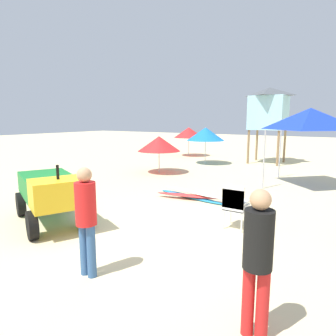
{
  "coord_description": "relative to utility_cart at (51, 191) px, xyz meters",
  "views": [
    {
      "loc": [
        4.29,
        -4.44,
        2.44
      ],
      "look_at": [
        -0.3,
        2.7,
        1.03
      ],
      "focal_mm": 31.99,
      "sensor_mm": 36.0,
      "label": 1
    }
  ],
  "objects": [
    {
      "name": "utility_cart",
      "position": [
        0.0,
        0.0,
        0.0
      ],
      "size": [
        2.81,
        2.17,
        1.5
      ],
      "color": "#197A2D",
      "rests_on": "ground"
    },
    {
      "name": "beach_umbrella_far",
      "position": [
        -3.58,
        13.1,
        0.76
      ],
      "size": [
        1.93,
        1.93,
        1.88
      ],
      "color": "beige",
      "rests_on": "ground"
    },
    {
      "name": "ground",
      "position": [
        1.63,
        0.23,
        -0.78
      ],
      "size": [
        80.0,
        80.0,
        0.0
      ],
      "primitive_type": "plane",
      "color": "beige"
    },
    {
      "name": "lifeguard_near_right",
      "position": [
        2.5,
        -1.2,
        0.21
      ],
      "size": [
        0.32,
        0.32,
        1.72
      ],
      "color": "#33598C",
      "rests_on": "ground"
    },
    {
      "name": "stacked_plastic_chairs",
      "position": [
        3.72,
        1.95,
        -0.18
      ],
      "size": [
        0.48,
        0.48,
        1.02
      ],
      "color": "white",
      "rests_on": "ground"
    },
    {
      "name": "lifeguard_near_center",
      "position": [
        5.1,
        -1.13,
        0.2
      ],
      "size": [
        0.32,
        0.32,
        1.71
      ],
      "color": "red",
      "rests_on": "ground"
    },
    {
      "name": "popup_canopy",
      "position": [
        4.37,
        7.48,
        1.64
      ],
      "size": [
        2.47,
        2.47,
        2.81
      ],
      "color": "#B2B2B7",
      "rests_on": "ground"
    },
    {
      "name": "beach_umbrella_mid",
      "position": [
        -1.11,
        10.49,
        0.84
      ],
      "size": [
        2.02,
        2.02,
        1.98
      ],
      "color": "beige",
      "rests_on": "ground"
    },
    {
      "name": "surfboard_pile",
      "position": [
        1.67,
        3.72,
        -0.67
      ],
      "size": [
        2.56,
        0.93,
        0.24
      ],
      "color": "#268CCC",
      "rests_on": "ground"
    },
    {
      "name": "lifeguard_tower",
      "position": [
        1.6,
        12.62,
        2.19
      ],
      "size": [
        1.98,
        1.98,
        4.09
      ],
      "color": "olive",
      "rests_on": "ground"
    },
    {
      "name": "beach_umbrella_left",
      "position": [
        -1.68,
        6.88,
        0.54
      ],
      "size": [
        1.93,
        1.93,
        1.66
      ],
      "color": "beige",
      "rests_on": "ground"
    }
  ]
}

